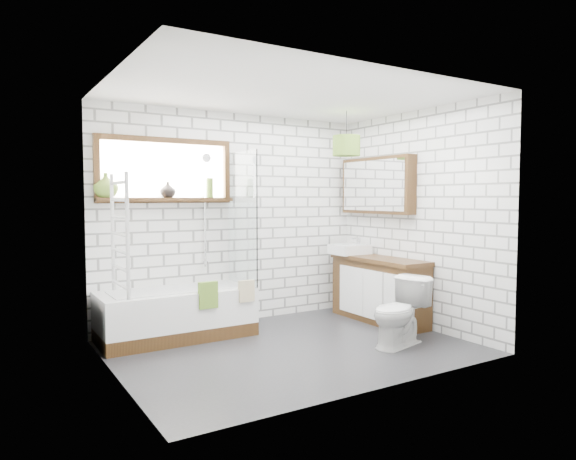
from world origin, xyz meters
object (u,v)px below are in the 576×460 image
bathtub (177,314)px  pendant (346,146)px  vanity (379,290)px  toilet (399,312)px  basin (350,249)px

bathtub → pendant: pendant is taller
pendant → vanity: bearing=-11.1°
vanity → toilet: (-0.52, -0.89, -0.04)m
bathtub → toilet: toilet is taller
bathtub → toilet: 2.33m
vanity → pendant: (-0.45, 0.09, 1.71)m
bathtub → toilet: size_ratio=2.33×
bathtub → pendant: bearing=-14.1°
vanity → toilet: 1.03m
basin → bathtub: bearing=178.4°
pendant → toilet: bearing=-94.3°
toilet → pendant: size_ratio=2.17×
vanity → basin: size_ratio=3.13×
basin → toilet: bearing=-108.3°
basin → pendant: size_ratio=1.36×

